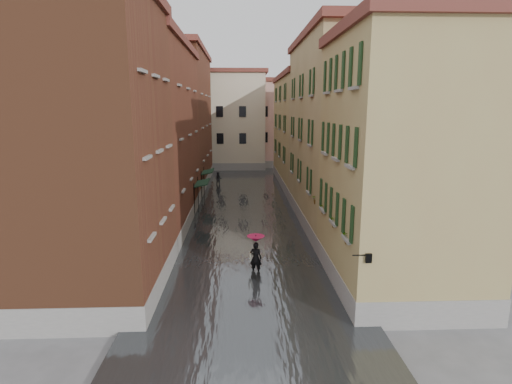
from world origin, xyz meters
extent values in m
plane|color=#5B5B5D|center=(0.00, 0.00, 0.00)|extent=(120.00, 120.00, 0.00)
cube|color=#3E4145|center=(0.00, 13.00, 0.10)|extent=(10.00, 60.00, 0.20)
cube|color=brown|center=(-7.00, -2.00, 6.50)|extent=(6.00, 8.00, 13.00)
cube|color=brown|center=(-7.00, 9.00, 6.25)|extent=(6.00, 14.00, 12.50)
cube|color=brown|center=(-7.00, 24.00, 7.00)|extent=(6.00, 16.00, 14.00)
cube|color=#A18753|center=(7.00, -2.00, 5.75)|extent=(6.00, 8.00, 11.50)
cube|color=tan|center=(7.00, 9.00, 6.50)|extent=(6.00, 14.00, 13.00)
cube|color=#A18753|center=(7.00, 24.00, 5.75)|extent=(6.00, 16.00, 11.50)
cube|color=beige|center=(-3.00, 38.00, 6.50)|extent=(12.00, 9.00, 13.00)
cube|color=#D29C93|center=(6.00, 40.00, 6.00)|extent=(10.00, 9.00, 12.00)
cube|color=black|center=(-3.45, 11.90, 2.55)|extent=(1.09, 2.84, 0.31)
cylinder|color=black|center=(-3.95, 10.48, 1.40)|extent=(0.06, 0.06, 2.80)
cylinder|color=black|center=(-3.95, 13.32, 1.40)|extent=(0.06, 0.06, 2.80)
cube|color=black|center=(-3.45, 17.73, 2.55)|extent=(1.09, 2.66, 0.31)
cylinder|color=black|center=(-3.95, 16.40, 1.40)|extent=(0.06, 0.06, 2.80)
cylinder|color=black|center=(-3.95, 19.06, 1.40)|extent=(0.06, 0.06, 2.80)
cylinder|color=black|center=(4.05, -6.00, 3.10)|extent=(0.60, 0.05, 0.05)
cube|color=black|center=(4.35, -6.00, 3.00)|extent=(0.22, 0.22, 0.35)
cube|color=beige|center=(4.35, -6.00, 3.00)|extent=(0.14, 0.14, 0.24)
cube|color=brown|center=(4.12, -4.15, 3.15)|extent=(0.22, 0.85, 0.18)
imported|color=#265926|center=(4.12, -4.15, 3.57)|extent=(0.59, 0.51, 0.66)
cube|color=brown|center=(4.12, -1.88, 3.15)|extent=(0.22, 0.85, 0.18)
imported|color=#265926|center=(4.12, -1.88, 3.57)|extent=(0.59, 0.51, 0.66)
cube|color=brown|center=(4.12, 0.66, 3.15)|extent=(0.22, 0.85, 0.18)
imported|color=#265926|center=(4.12, 0.66, 3.57)|extent=(0.59, 0.51, 0.66)
cube|color=brown|center=(4.12, 2.85, 3.15)|extent=(0.22, 0.85, 0.18)
imported|color=#265926|center=(4.12, 2.85, 3.57)|extent=(0.59, 0.51, 0.66)
imported|color=black|center=(0.39, -0.41, 0.86)|extent=(0.72, 0.58, 1.72)
cube|color=beige|center=(0.11, -0.36, 0.95)|extent=(0.08, 0.30, 0.38)
cylinder|color=black|center=(0.39, -0.41, 1.35)|extent=(0.02, 0.02, 1.00)
cone|color=#B50C3E|center=(0.39, -0.41, 1.92)|extent=(0.94, 0.94, 0.28)
imported|color=black|center=(-2.77, 23.51, 0.78)|extent=(0.83, 0.68, 1.56)
camera|label=1|loc=(-0.38, -19.80, 8.44)|focal=28.00mm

